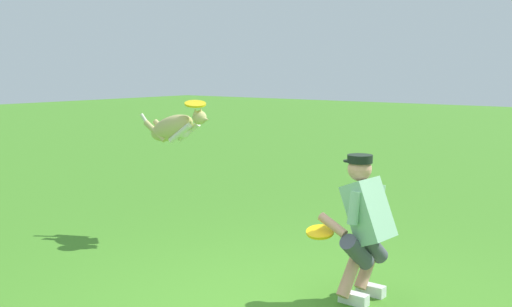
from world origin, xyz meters
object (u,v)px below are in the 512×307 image
dog (175,128)px  frisbee_flying (195,104)px  person (365,223)px  frisbee_held (320,232)px

dog → frisbee_flying: frisbee_flying is taller
person → dog: bearing=-6.1°
frisbee_held → dog: bearing=-17.0°
dog → frisbee_held: dog is taller
dog → frisbee_held: bearing=-23.6°
frisbee_flying → dog: bearing=4.4°
frisbee_flying → frisbee_held: bearing=160.2°
frisbee_flying → person: bearing=166.9°
frisbee_flying → frisbee_held: size_ratio=1.04×
frisbee_held → person: bearing=-146.7°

